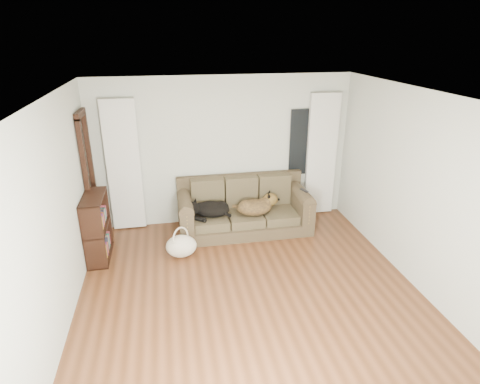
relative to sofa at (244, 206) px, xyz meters
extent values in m
plane|color=#4B2915|center=(-0.28, -1.97, -0.45)|extent=(5.00, 5.00, 0.00)
plane|color=white|center=(-0.28, -1.97, 2.15)|extent=(5.00, 5.00, 0.00)
cube|color=beige|center=(-0.28, 0.53, 0.85)|extent=(4.50, 0.04, 2.60)
cube|color=beige|center=(-2.53, -1.97, 0.85)|extent=(0.04, 5.00, 2.60)
cube|color=beige|center=(1.97, -1.97, 0.85)|extent=(0.04, 5.00, 2.60)
cube|color=silver|center=(-1.98, 0.45, 0.70)|extent=(0.55, 0.08, 2.25)
cube|color=silver|center=(1.52, 0.45, 0.70)|extent=(0.55, 0.08, 2.25)
cube|color=black|center=(1.17, 0.50, 0.95)|extent=(0.50, 0.03, 1.20)
cube|color=black|center=(-2.48, 0.08, 0.60)|extent=(0.07, 0.60, 2.10)
cube|color=#362F25|center=(0.00, 0.00, 0.00)|extent=(2.25, 0.97, 0.92)
ellipsoid|color=black|center=(-0.61, -0.06, 0.03)|extent=(0.69, 0.57, 0.26)
ellipsoid|color=black|center=(0.19, -0.10, 0.04)|extent=(0.63, 0.45, 0.28)
cube|color=black|center=(1.01, -0.14, 0.28)|extent=(0.10, 0.18, 0.02)
ellipsoid|color=beige|center=(-1.13, -0.69, -0.29)|extent=(0.59, 0.53, 0.35)
cube|color=black|center=(-2.37, -0.46, 0.05)|extent=(0.39, 0.84, 1.01)
camera|label=1|loc=(-1.25, -6.19, 2.82)|focal=30.00mm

